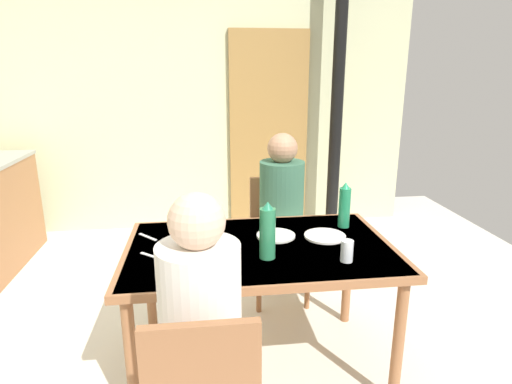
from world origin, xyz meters
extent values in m
plane|color=silver|center=(0.00, 0.00, 0.00)|extent=(5.95, 5.95, 0.00)
cube|color=#BCBF96|center=(0.00, 2.29, 1.36)|extent=(4.41, 0.10, 2.71)
cube|color=olive|center=(0.75, 2.21, 1.00)|extent=(0.80, 0.05, 2.00)
cylinder|color=black|center=(1.38, 1.94, 1.36)|extent=(0.12, 0.12, 2.71)
cube|color=#95603C|center=(0.35, -0.09, 0.71)|extent=(1.39, 0.88, 0.04)
cube|color=beige|center=(0.35, -0.09, 0.73)|extent=(1.34, 0.85, 0.00)
cylinder|color=#95603C|center=(-0.28, -0.46, 0.34)|extent=(0.06, 0.06, 0.69)
cylinder|color=#95603C|center=(0.97, -0.46, 0.34)|extent=(0.06, 0.06, 0.69)
cylinder|color=#95603C|center=(-0.28, 0.28, 0.34)|extent=(0.06, 0.06, 0.69)
cylinder|color=#95603C|center=(0.97, 0.28, 0.34)|extent=(0.06, 0.06, 0.69)
cube|color=#95603C|center=(0.04, -0.99, 0.66)|extent=(0.38, 0.04, 0.42)
cube|color=#95603C|center=(0.59, 0.63, 0.45)|extent=(0.40, 0.40, 0.04)
cube|color=#95603C|center=(0.59, 0.81, 0.66)|extent=(0.38, 0.04, 0.42)
cylinder|color=#95603C|center=(0.76, 0.46, 0.21)|extent=(0.04, 0.04, 0.41)
cylinder|color=#95603C|center=(0.42, 0.46, 0.21)|extent=(0.04, 0.04, 0.41)
cylinder|color=#95603C|center=(0.76, 0.80, 0.21)|extent=(0.04, 0.04, 0.41)
cylinder|color=#95603C|center=(0.42, 0.80, 0.21)|extent=(0.04, 0.04, 0.41)
cube|color=silver|center=(0.04, -0.65, 0.51)|extent=(0.30, 0.22, 0.12)
cylinder|color=silver|center=(0.04, -0.76, 0.77)|extent=(0.30, 0.30, 0.52)
sphere|color=beige|center=(0.04, -0.76, 1.12)|extent=(0.20, 0.20, 0.20)
cube|color=#326347|center=(0.59, 0.47, 0.51)|extent=(0.30, 0.22, 0.12)
cylinder|color=#38664C|center=(0.59, 0.58, 0.77)|extent=(0.30, 0.30, 0.52)
sphere|color=#A87A5B|center=(0.59, 0.58, 1.12)|extent=(0.20, 0.20, 0.20)
cylinder|color=#1F7F50|center=(0.87, 0.13, 0.85)|extent=(0.07, 0.07, 0.23)
cone|color=#1A8A54|center=(0.87, 0.13, 0.98)|extent=(0.05, 0.05, 0.03)
cylinder|color=#297C4F|center=(0.36, -0.24, 0.85)|extent=(0.08, 0.08, 0.25)
cone|color=#1F7350|center=(0.36, -0.24, 1.00)|extent=(0.05, 0.05, 0.03)
cylinder|color=white|center=(0.03, -0.25, 0.73)|extent=(0.20, 0.20, 0.01)
cylinder|color=white|center=(0.45, 0.03, 0.73)|extent=(0.21, 0.21, 0.01)
cylinder|color=white|center=(0.72, -0.01, 0.73)|extent=(0.23, 0.23, 0.01)
cylinder|color=silver|center=(0.74, -0.33, 0.78)|extent=(0.06, 0.06, 0.11)
cube|color=silver|center=(-0.25, 0.11, 0.73)|extent=(0.11, 0.12, 0.00)
cube|color=silver|center=(-0.20, -0.15, 0.73)|extent=(0.13, 0.11, 0.00)
camera|label=1|loc=(0.07, -2.14, 1.61)|focal=30.00mm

